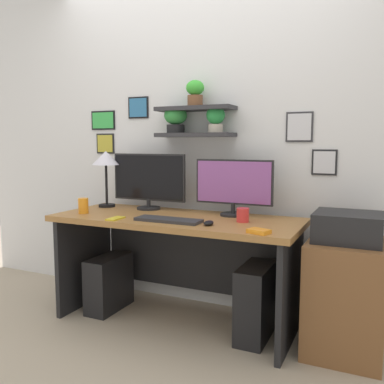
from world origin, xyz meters
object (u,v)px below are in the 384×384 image
at_px(desk_lamp, 106,161).
at_px(drawer_cabinet, 345,297).
at_px(scissors_tray, 259,231).
at_px(monitor_right, 234,185).
at_px(desk, 179,245).
at_px(computer_mouse, 209,223).
at_px(coffee_mug, 243,215).
at_px(keyboard, 168,220).
at_px(computer_tower_right, 256,302).
at_px(water_cup, 83,206).
at_px(cell_phone, 115,218).
at_px(computer_tower_left, 109,283).
at_px(monitor_left, 149,180).
at_px(printer, 348,227).

xyz_separation_m(desk_lamp, drawer_cabinet, (1.81, -0.12, -0.77)).
bearing_deg(scissors_tray, monitor_right, 123.35).
bearing_deg(drawer_cabinet, desk, 179.73).
relative_size(desk, monitor_right, 3.07).
xyz_separation_m(computer_mouse, coffee_mug, (0.16, 0.19, 0.03)).
bearing_deg(coffee_mug, computer_mouse, -128.60).
xyz_separation_m(keyboard, desk_lamp, (-0.74, 0.35, 0.35)).
xyz_separation_m(desk, computer_tower_right, (0.58, -0.06, -0.30)).
xyz_separation_m(keyboard, computer_mouse, (0.29, -0.01, 0.01)).
height_order(computer_mouse, water_cup, water_cup).
relative_size(desk_lamp, cell_phone, 3.15).
xyz_separation_m(computer_mouse, computer_tower_left, (-0.88, 0.17, -0.56)).
bearing_deg(desk_lamp, monitor_left, 6.91).
bearing_deg(cell_phone, computer_tower_left, 133.80).
xyz_separation_m(scissors_tray, computer_tower_left, (-1.23, 0.26, -0.56)).
bearing_deg(monitor_right, drawer_cabinet, -12.25).
xyz_separation_m(desk, computer_tower_left, (-0.56, -0.07, -0.34)).
distance_m(keyboard, desk_lamp, 0.89).
height_order(desk_lamp, scissors_tray, desk_lamp).
relative_size(monitor_right, coffee_mug, 6.17).
distance_m(monitor_left, computer_tower_left, 0.83).
relative_size(drawer_cabinet, computer_tower_left, 1.67).
distance_m(desk, scissors_tray, 0.77).
bearing_deg(water_cup, printer, 6.47).
relative_size(computer_mouse, scissors_tray, 0.75).
bearing_deg(keyboard, drawer_cabinet, 11.73).
height_order(monitor_right, computer_tower_right, monitor_right).
bearing_deg(cell_phone, keyboard, 11.13).
xyz_separation_m(monitor_left, scissors_tray, (1.00, -0.49, -0.21)).
height_order(desk_lamp, water_cup, desk_lamp).
bearing_deg(computer_mouse, drawer_cabinet, 16.45).
height_order(desk, computer_tower_left, desk).
relative_size(desk, coffee_mug, 18.94).
xyz_separation_m(desk, computer_mouse, (0.32, -0.24, 0.22)).
relative_size(coffee_mug, drawer_cabinet, 0.13).
distance_m(monitor_left, computer_mouse, 0.80).
bearing_deg(water_cup, keyboard, -1.73).
bearing_deg(desk_lamp, desk, -9.51).
bearing_deg(water_cup, coffee_mug, 8.15).
bearing_deg(drawer_cabinet, computer_tower_right, -174.32).
relative_size(coffee_mug, computer_tower_left, 0.22).
bearing_deg(computer_tower_left, cell_phone, -44.92).
bearing_deg(scissors_tray, monitor_left, 153.96).
relative_size(keyboard, computer_tower_left, 1.08).
height_order(computer_mouse, printer, printer).
xyz_separation_m(desk, cell_phone, (-0.32, -0.31, 0.21)).
distance_m(keyboard, drawer_cabinet, 1.17).
height_order(computer_mouse, computer_tower_right, computer_mouse).
bearing_deg(computer_tower_left, coffee_mug, 1.22).
height_order(computer_mouse, cell_phone, computer_mouse).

